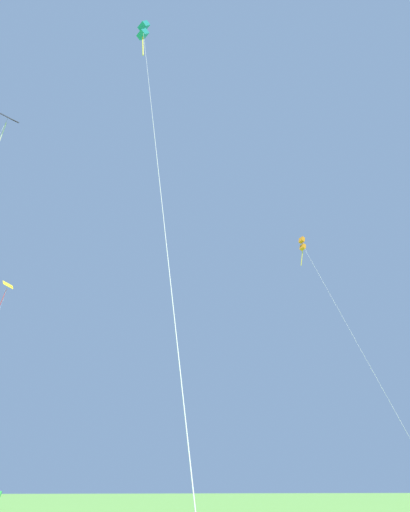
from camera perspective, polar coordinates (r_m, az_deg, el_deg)
The scene contains 4 objects.
kite_yellow_diamond at distance 50.94m, azimuth -26.18°, elevation -4.93°, with size 1.80×9.65×22.33m.
kite_orange_box at distance 26.39m, azimuth 13.65°, elevation 1.13°, with size 1.67×5.99×15.55m.
kite_teal_box at distance 21.67m, azimuth -8.57°, elevation 28.44°, with size 1.24×8.83×20.82m.
kite_black_large at distance 34.74m, azimuth -26.34°, elevation 15.61°, with size 1.69×5.47×26.46m.
Camera 1 is at (-2.69, -2.00, 1.54)m, focal length 28.71 mm.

